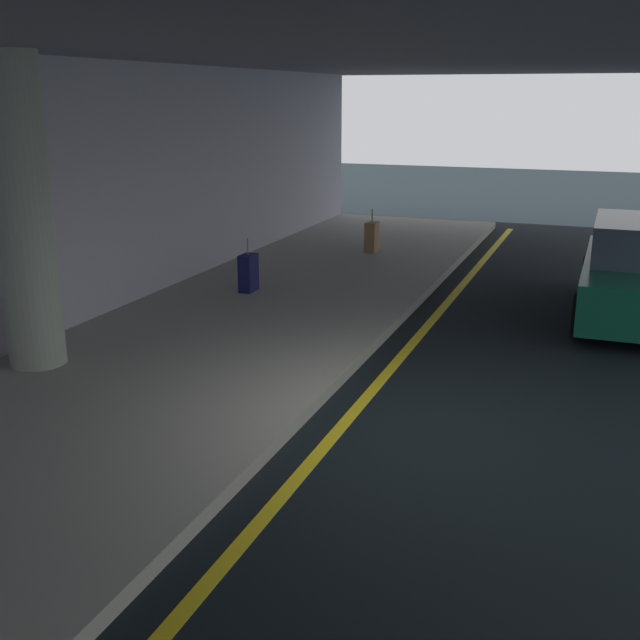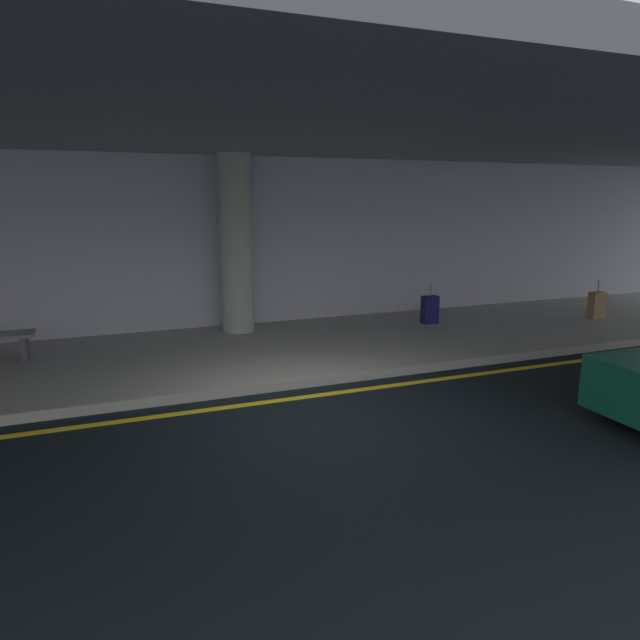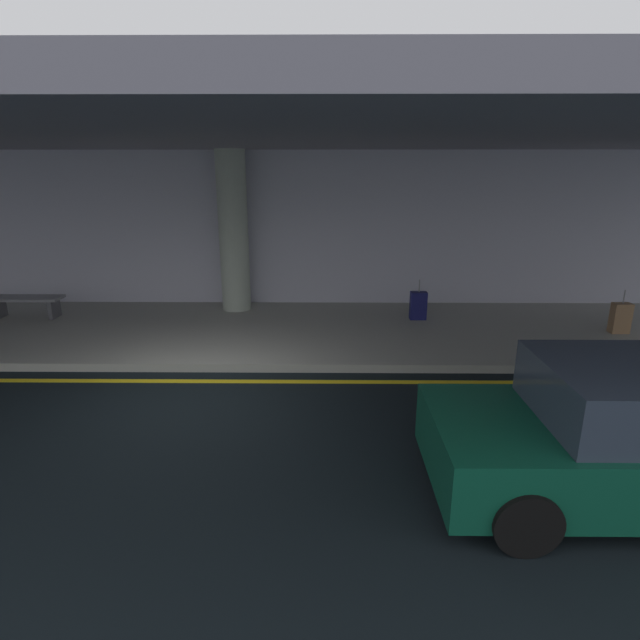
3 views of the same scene
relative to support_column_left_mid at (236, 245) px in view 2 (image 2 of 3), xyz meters
The scene contains 8 objects.
ground_plane 5.01m from the support_column_left_mid, 90.00° to the right, with size 60.00×60.00×0.00m, color black.
sidewalk 2.43m from the support_column_left_mid, 90.00° to the right, with size 26.00×4.20×0.15m, color #96978D.
lane_stripe_yellow 4.45m from the support_column_left_mid, 90.00° to the right, with size 26.00×0.14×0.01m, color yellow.
support_column_left_mid is the anchor object (origin of this frame).
ceiling_overhang 2.82m from the support_column_left_mid, 90.00° to the right, with size 28.00×13.20×0.30m, color slate.
terminal_back_wall 0.74m from the support_column_left_mid, 90.00° to the left, with size 26.00×0.30×3.80m, color #ABACBD.
suitcase_upright_primary 4.53m from the support_column_left_mid, 11.32° to the right, with size 0.36×0.22×0.90m.
suitcase_upright_secondary 8.47m from the support_column_left_mid, 12.26° to the right, with size 0.36×0.22×0.90m.
Camera 2 is at (-2.54, -6.85, 2.91)m, focal length 31.32 mm.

